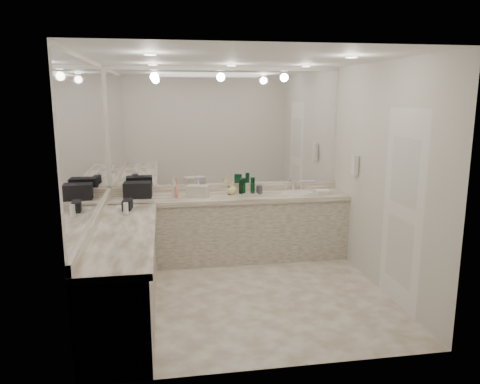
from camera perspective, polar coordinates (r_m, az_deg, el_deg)
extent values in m
plane|color=beige|center=(5.46, 0.54, -12.32)|extent=(3.20, 3.20, 0.00)
plane|color=white|center=(5.00, 0.60, 16.04)|extent=(3.20, 3.20, 0.00)
cube|color=beige|center=(6.53, -1.71, 3.59)|extent=(3.20, 0.02, 2.60)
cube|color=beige|center=(5.05, -17.62, 0.62)|extent=(0.02, 3.00, 2.60)
cube|color=beige|center=(5.57, 17.01, 1.66)|extent=(0.02, 3.00, 2.60)
cube|color=beige|center=(6.43, -1.30, -4.58)|extent=(3.20, 0.60, 0.84)
cube|color=silver|center=(6.31, -1.31, -0.67)|extent=(3.20, 0.64, 0.06)
cube|color=beige|center=(4.97, -13.99, -9.93)|extent=(0.60, 2.40, 0.84)
cube|color=silver|center=(4.82, -14.14, -4.95)|extent=(0.64, 2.42, 0.06)
cube|color=silver|center=(6.57, -1.67, 0.54)|extent=(3.20, 0.04, 0.10)
cube|color=silver|center=(5.12, -17.15, -3.21)|extent=(0.04, 3.00, 0.10)
cube|color=white|center=(6.47, -1.72, 7.74)|extent=(3.12, 0.01, 1.55)
cube|color=white|center=(4.98, -17.82, 5.99)|extent=(0.01, 2.92, 1.55)
cylinder|color=white|center=(6.51, 6.99, -0.14)|extent=(0.44, 0.44, 0.03)
cube|color=silver|center=(6.69, 6.50, 0.85)|extent=(0.24, 0.16, 0.14)
cube|color=white|center=(6.17, 13.81, 3.24)|extent=(0.06, 0.10, 0.24)
cube|color=white|center=(5.18, 19.15, -2.04)|extent=(0.02, 0.82, 2.10)
cube|color=black|center=(6.30, -12.35, 0.28)|extent=(0.37, 0.24, 0.21)
cube|color=black|center=(5.67, -13.57, -1.50)|extent=(0.12, 0.22, 0.12)
cube|color=beige|center=(6.21, -5.14, 0.13)|extent=(0.32, 0.25, 0.16)
cube|color=white|center=(6.56, 10.08, 0.06)|extent=(0.23, 0.16, 0.04)
cylinder|color=white|center=(5.43, -13.75, -2.01)|extent=(0.06, 0.06, 0.13)
imported|color=white|center=(6.28, -8.01, 0.34)|extent=(0.10, 0.10, 0.19)
imported|color=silver|center=(6.26, -5.04, 0.43)|extent=(0.11, 0.11, 0.21)
imported|color=#DFD77C|center=(6.35, -1.06, 0.49)|extent=(0.16, 0.16, 0.17)
cylinder|color=#0C4F2D|center=(6.40, 0.13, 0.71)|extent=(0.06, 0.06, 0.20)
cylinder|color=#0C4F2D|center=(6.45, 0.37, 0.81)|extent=(0.07, 0.07, 0.21)
cylinder|color=#0C4F2D|center=(6.43, 1.55, 0.83)|extent=(0.06, 0.06, 0.22)
cylinder|color=silver|center=(6.28, -13.01, -0.20)|extent=(0.05, 0.05, 0.12)
cylinder|color=#3F3F4C|center=(6.33, -1.26, 0.21)|extent=(0.06, 0.06, 0.12)
cylinder|color=#E57F66|center=(6.26, -12.72, -0.29)|extent=(0.04, 0.04, 0.10)
cylinder|color=#3F3F4C|center=(6.38, 2.48, 0.28)|extent=(0.06, 0.06, 0.12)
cylinder|color=#E57F66|center=(6.23, -7.77, 0.05)|extent=(0.05, 0.05, 0.15)
cylinder|color=#F2D84C|center=(6.36, -1.28, 0.07)|extent=(0.06, 0.06, 0.08)
cylinder|color=#9966B2|center=(6.32, -4.32, -0.10)|extent=(0.05, 0.05, 0.06)
cylinder|color=#3F3F4C|center=(6.47, 2.23, 0.35)|extent=(0.05, 0.05, 0.10)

